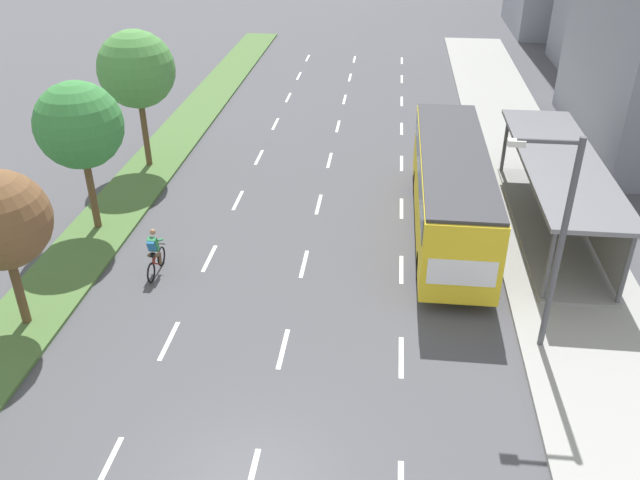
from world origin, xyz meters
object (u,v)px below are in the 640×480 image
(bus, at_px, (451,184))
(bus_shelter, at_px, (564,187))
(median_tree_fourth, at_px, (136,70))
(streetlight, at_px, (556,234))
(median_tree_third, at_px, (79,126))
(median_tree_second, at_px, (0,220))
(cyclist, at_px, (155,254))

(bus, bearing_deg, bus_shelter, 7.55)
(bus, height_order, median_tree_fourth, median_tree_fourth)
(bus_shelter, xyz_separation_m, streetlight, (-2.11, -7.50, 2.02))
(median_tree_third, relative_size, streetlight, 0.89)
(median_tree_third, height_order, median_tree_fourth, median_tree_fourth)
(bus, relative_size, streetlight, 1.74)
(median_tree_second, bearing_deg, streetlight, 2.04)
(streetlight, bearing_deg, median_tree_fourth, 143.21)
(median_tree_fourth, height_order, streetlight, streetlight)
(median_tree_second, bearing_deg, median_tree_third, 92.52)
(bus_shelter, xyz_separation_m, bus, (-4.28, -0.57, 0.20))
(median_tree_second, distance_m, streetlight, 15.59)
(bus_shelter, bearing_deg, median_tree_third, -174.19)
(bus, xyz_separation_m, median_tree_second, (-13.41, -7.48, 1.62))
(median_tree_third, relative_size, median_tree_fourth, 0.92)
(streetlight, bearing_deg, bus, 107.38)
(cyclist, bearing_deg, median_tree_fourth, 110.48)
(cyclist, distance_m, median_tree_third, 5.66)
(bus_shelter, distance_m, bus, 4.32)
(median_tree_third, bearing_deg, cyclist, -40.89)
(bus, height_order, median_tree_third, median_tree_third)
(bus_shelter, xyz_separation_m, median_tree_second, (-17.69, -8.05, 1.82))
(median_tree_second, relative_size, median_tree_third, 0.87)
(bus_shelter, xyz_separation_m, median_tree_fourth, (-18.01, 4.39, 2.78))
(median_tree_second, distance_m, median_tree_third, 6.26)
(cyclist, xyz_separation_m, median_tree_third, (-3.37, 2.92, 3.49))
(cyclist, height_order, streetlight, streetlight)
(bus_shelter, distance_m, streetlight, 8.05)
(bus_shelter, relative_size, median_tree_second, 2.22)
(bus, bearing_deg, median_tree_second, -150.84)
(cyclist, distance_m, median_tree_fourth, 10.49)
(cyclist, bearing_deg, median_tree_second, -133.11)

